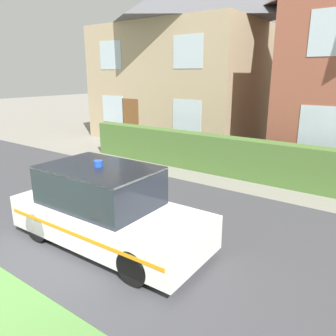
# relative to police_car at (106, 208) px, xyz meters

# --- Properties ---
(road_strip) EXTENTS (28.00, 5.89, 0.01)m
(road_strip) POSITION_rel_police_car_xyz_m (-0.31, 1.24, -0.74)
(road_strip) COLOR #424247
(road_strip) RESTS_ON ground
(garden_hedge) EXTENTS (11.86, 0.58, 1.27)m
(garden_hedge) POSITION_rel_police_car_xyz_m (0.08, 5.54, -0.11)
(garden_hedge) COLOR #4C7233
(garden_hedge) RESTS_ON ground
(police_car) EXTENTS (4.02, 1.73, 1.66)m
(police_car) POSITION_rel_police_car_xyz_m (0.00, 0.00, 0.00)
(police_car) COLOR black
(police_car) RESTS_ON road_strip
(house_left) EXTENTS (8.35, 5.78, 7.71)m
(house_left) POSITION_rel_police_car_xyz_m (-5.31, 10.44, 3.19)
(house_left) COLOR tan
(house_left) RESTS_ON ground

